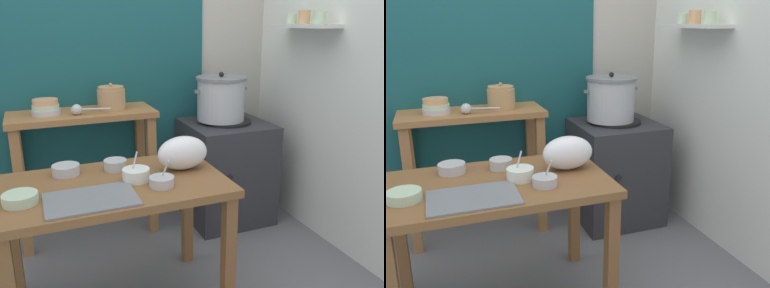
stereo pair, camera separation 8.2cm
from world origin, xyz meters
TOP-DOWN VIEW (x-y plane):
  - wall_back at (0.08, 1.10)m, footprint 4.40×0.12m
  - wall_right at (1.40, 0.20)m, footprint 0.30×3.20m
  - prep_table at (-0.14, -0.05)m, footprint 1.10×0.66m
  - back_shelf_table at (-0.16, 0.83)m, footprint 0.96×0.40m
  - stove_block at (0.86, 0.70)m, footprint 0.60×0.61m
  - steamer_pot at (0.82, 0.72)m, footprint 0.42×0.37m
  - clay_pot at (0.04, 0.83)m, footprint 0.19×0.19m
  - bowl_stack_enamel at (-0.39, 0.83)m, footprint 0.18×0.18m
  - ladle at (-0.20, 0.74)m, footprint 0.25×0.09m
  - serving_tray at (-0.28, -0.22)m, footprint 0.40×0.28m
  - plastic_bag at (0.24, 0.00)m, footprint 0.27×0.16m
  - prep_bowl_0 at (0.06, -0.18)m, footprint 0.12×0.12m
  - prep_bowl_1 at (-0.57, -0.14)m, footprint 0.15×0.15m
  - prep_bowl_2 at (-0.35, 0.15)m, footprint 0.14×0.14m
  - prep_bowl_3 at (-0.09, 0.13)m, footprint 0.12×0.12m
  - prep_bowl_4 at (-0.03, -0.07)m, footprint 0.14×0.14m

SIDE VIEW (x-z plane):
  - stove_block at x=0.86m, z-range -0.01..0.77m
  - prep_table at x=-0.14m, z-range 0.25..0.97m
  - back_shelf_table at x=-0.16m, z-range 0.23..1.13m
  - serving_tray at x=-0.28m, z-range 0.72..0.73m
  - prep_bowl_1 at x=-0.57m, z-range 0.72..0.77m
  - prep_bowl_0 at x=0.06m, z-range 0.68..0.82m
  - prep_bowl_2 at x=-0.35m, z-range 0.72..0.77m
  - prep_bowl_3 at x=-0.09m, z-range 0.72..0.78m
  - prep_bowl_4 at x=-0.03m, z-range 0.68..0.82m
  - plastic_bag at x=0.24m, z-range 0.72..0.90m
  - ladle at x=-0.20m, z-range 0.90..0.97m
  - steamer_pot at x=0.82m, z-range 0.76..1.12m
  - bowl_stack_enamel at x=-0.39m, z-range 0.90..1.00m
  - clay_pot at x=0.04m, z-range 0.89..1.07m
  - wall_right at x=1.40m, z-range 0.00..2.60m
  - wall_back at x=0.08m, z-range 0.00..2.60m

